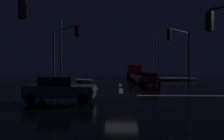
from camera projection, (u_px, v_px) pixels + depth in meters
ground at (121, 96)px, 15.65m from camera, size 120.00×120.00×0.10m
stop_line_north at (121, 87)px, 23.09m from camera, size 0.35×12.69×0.01m
centre_line_ns at (120, 81)px, 34.68m from camera, size 22.00×0.15×0.01m
crosswalk_bar_east at (220, 96)px, 15.38m from camera, size 12.69×0.40×0.01m
snow_bank_left_curb at (67, 80)px, 31.18m from camera, size 8.43×1.50×0.50m
snow_bank_right_curb at (168, 79)px, 35.01m from camera, size 10.70×1.50×0.51m
sedan_red at (149, 79)px, 24.77m from camera, size 2.02×4.33×1.57m
sedan_white at (140, 77)px, 30.26m from camera, size 2.02×4.33×1.57m
sedan_silver at (136, 76)px, 36.13m from camera, size 2.02×4.33×1.57m
box_truck at (134, 70)px, 43.56m from camera, size 2.68×8.28×3.08m
sedan_gray_crossing at (61, 89)px, 12.60m from camera, size 4.33×2.02×1.57m
traffic_signal_nw at (63, 45)px, 22.22m from camera, size 3.83×3.83×6.70m
traffic_signal_ne at (181, 47)px, 21.96m from camera, size 3.30×3.30×6.41m
streetlamp_left_near at (61, 47)px, 28.95m from camera, size 0.44×0.44×8.80m
streetlamp_right_far at (159, 55)px, 44.33m from camera, size 0.44×0.44×8.78m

